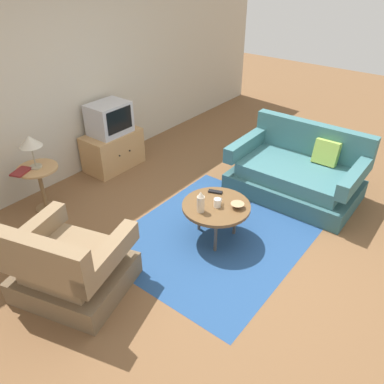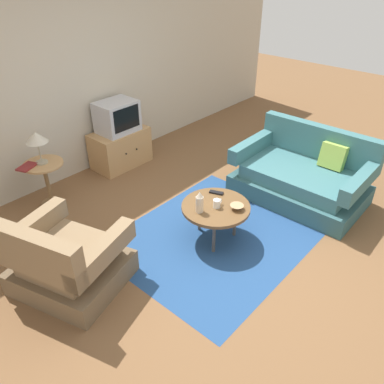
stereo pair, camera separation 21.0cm
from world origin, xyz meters
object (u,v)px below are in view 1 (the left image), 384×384
at_px(side_table, 40,180).
at_px(mug, 218,203).
at_px(table_lamp, 30,142).
at_px(bowl, 237,206).
at_px(couch, 297,173).
at_px(coffee_table, 216,208).
at_px(television, 109,118).
at_px(armchair, 69,268).
at_px(book, 21,172).
at_px(vase, 201,202).
at_px(tv_stand, 113,150).
at_px(tv_remote_dark, 215,192).

xyz_separation_m(side_table, mug, (0.82, -2.00, 0.06)).
relative_size(table_lamp, bowl, 2.74).
height_order(couch, coffee_table, couch).
relative_size(television, bowl, 3.76).
distance_m(armchair, book, 1.53).
bearing_deg(armchair, vase, 51.17).
bearing_deg(book, mug, -85.77).
bearing_deg(television, bowl, -98.47).
distance_m(coffee_table, bowl, 0.23).
bearing_deg(side_table, coffee_table, -67.11).
distance_m(armchair, tv_stand, 2.46).
bearing_deg(tv_remote_dark, book, 11.95).
relative_size(coffee_table, bowl, 5.10).
bearing_deg(tv_stand, coffee_table, -101.73).
bearing_deg(tv_stand, side_table, -173.01).
distance_m(couch, table_lamp, 3.26).
distance_m(coffee_table, table_lamp, 2.21).
height_order(television, bowl, television).
distance_m(couch, tv_stand, 2.61).
bearing_deg(book, tv_stand, -17.39).
relative_size(armchair, tv_remote_dark, 7.00).
bearing_deg(side_table, vase, -71.58).
relative_size(armchair, side_table, 1.98).
bearing_deg(bowl, coffee_table, 115.19).
height_order(side_table, table_lamp, table_lamp).
xyz_separation_m(tv_stand, mug, (-0.45, -2.15, 0.21)).
distance_m(bowl, tv_remote_dark, 0.37).
relative_size(side_table, television, 1.08).
bearing_deg(side_table, couch, -45.01).
relative_size(television, vase, 2.25).
distance_m(side_table, table_lamp, 0.48).
height_order(couch, side_table, couch).
bearing_deg(television, coffee_table, -101.74).
relative_size(armchair, television, 2.13).
bearing_deg(table_lamp, armchair, -114.73).
xyz_separation_m(armchair, bowl, (1.57, -0.80, 0.17)).
bearing_deg(book, vase, -89.27).
relative_size(table_lamp, tv_remote_dark, 2.40).
relative_size(bowl, tv_remote_dark, 0.87).
bearing_deg(book, coffee_table, -85.26).
bearing_deg(tv_remote_dark, television, -28.10).
height_order(armchair, television, television).
xyz_separation_m(couch, tv_remote_dark, (-1.23, 0.44, 0.16)).
relative_size(side_table, table_lamp, 1.47).
relative_size(table_lamp, mug, 3.18).
bearing_deg(vase, armchair, 157.46).
xyz_separation_m(tv_remote_dark, book, (-1.21, 1.86, 0.15)).
height_order(armchair, bowl, armchair).
relative_size(side_table, bowl, 4.04).
relative_size(armchair, tv_stand, 1.41).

